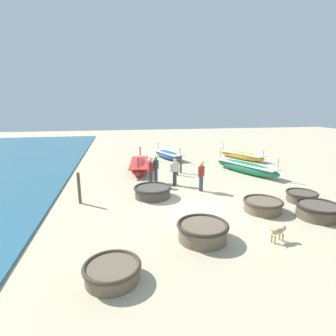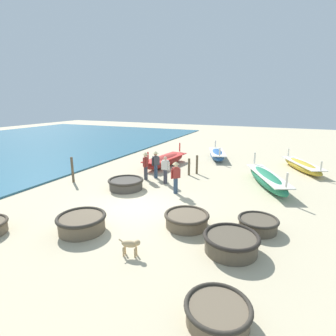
# 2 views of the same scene
# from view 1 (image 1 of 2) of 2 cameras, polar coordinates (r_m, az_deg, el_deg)

# --- Properties ---
(ground_plane) EXTENTS (80.00, 80.00, 0.00)m
(ground_plane) POSITION_cam_1_polar(r_m,az_deg,el_deg) (11.95, 6.50, -8.70)
(ground_plane) COLOR #C6B793
(coracle_nearest) EXTENTS (1.78, 1.78, 0.61)m
(coracle_nearest) POSITION_cam_1_polar(r_m,az_deg,el_deg) (9.24, 7.53, -13.38)
(coracle_nearest) COLOR brown
(coracle_nearest) RESTS_ON ground
(coracle_upturned) EXTENTS (1.89, 1.89, 0.56)m
(coracle_upturned) POSITION_cam_1_polar(r_m,az_deg,el_deg) (13.19, -3.38, -5.07)
(coracle_upturned) COLOR #4C473F
(coracle_upturned) RESTS_ON ground
(coracle_center) EXTENTS (1.54, 1.54, 0.47)m
(coracle_center) POSITION_cam_1_polar(r_m,az_deg,el_deg) (7.51, -12.05, -21.11)
(coracle_center) COLOR brown
(coracle_center) RESTS_ON ground
(coracle_front_right) EXTENTS (1.70, 1.70, 0.52)m
(coracle_front_right) POSITION_cam_1_polar(r_m,az_deg,el_deg) (12.18, 19.90, -7.57)
(coracle_front_right) COLOR brown
(coracle_front_right) RESTS_ON ground
(coracle_front_left) EXTENTS (1.46, 1.46, 0.48)m
(coracle_front_left) POSITION_cam_1_polar(r_m,az_deg,el_deg) (14.14, 27.06, -5.46)
(coracle_front_left) COLOR brown
(coracle_front_left) RESTS_ON ground
(coracle_weathered) EXTENTS (1.76, 1.76, 0.59)m
(coracle_weathered) POSITION_cam_1_polar(r_m,az_deg,el_deg) (12.44, 29.83, -7.97)
(coracle_weathered) COLOR brown
(coracle_weathered) RESTS_ON ground
(long_boat_blue_hull) EXTENTS (2.32, 4.20, 1.24)m
(long_boat_blue_hull) POSITION_cam_1_polar(r_m,az_deg,el_deg) (22.62, 0.06, 2.90)
(long_boat_blue_hull) COLOR #285693
(long_boat_blue_hull) RESTS_ON ground
(long_boat_ochre_hull) EXTENTS (1.74, 4.82, 1.39)m
(long_boat_ochre_hull) POSITION_cam_1_polar(r_m,az_deg,el_deg) (18.41, -6.23, 0.51)
(long_boat_ochre_hull) COLOR maroon
(long_boat_ochre_hull) RESTS_ON ground
(long_boat_green_hull) EXTENTS (2.91, 5.12, 1.44)m
(long_boat_green_hull) POSITION_cam_1_polar(r_m,az_deg,el_deg) (18.54, 16.52, 0.16)
(long_boat_green_hull) COLOR #237551
(long_boat_green_hull) RESTS_ON ground
(long_boat_red_hull) EXTENTS (2.77, 4.54, 1.13)m
(long_boat_red_hull) POSITION_cam_1_polar(r_m,az_deg,el_deg) (23.36, 15.67, 2.66)
(long_boat_red_hull) COLOR gold
(long_boat_red_hull) RESTS_ON ground
(fisherman_with_hat) EXTENTS (0.39, 0.41, 1.67)m
(fisherman_with_hat) POSITION_cam_1_polar(r_m,az_deg,el_deg) (14.02, 7.26, -1.25)
(fisherman_with_hat) COLOR #2D425B
(fisherman_with_hat) RESTS_ON ground
(fisherman_by_coracle) EXTENTS (0.53, 0.23, 1.57)m
(fisherman_by_coracle) POSITION_cam_1_polar(r_m,az_deg,el_deg) (14.95, 1.48, -0.70)
(fisherman_by_coracle) COLOR #383842
(fisherman_by_coracle) RESTS_ON ground
(fisherman_hauling) EXTENTS (0.36, 0.52, 1.67)m
(fisherman_hauling) POSITION_cam_1_polar(r_m,az_deg,el_deg) (14.89, -3.90, -0.30)
(fisherman_hauling) COLOR #383842
(fisherman_hauling) RESTS_ON ground
(fisherman_standing_right) EXTENTS (0.38, 0.44, 1.67)m
(fisherman_standing_right) POSITION_cam_1_polar(r_m,az_deg,el_deg) (15.47, -2.69, 0.23)
(fisherman_standing_right) COLOR #2D425B
(fisherman_standing_right) RESTS_ON ground
(dog) EXTENTS (0.67, 0.32, 0.55)m
(dog) POSITION_cam_1_polar(r_m,az_deg,el_deg) (9.76, 22.96, -12.60)
(dog) COLOR tan
(dog) RESTS_ON ground
(mooring_post_inland) EXTENTS (0.14, 0.14, 1.08)m
(mooring_post_inland) POSITION_cam_1_polar(r_m,az_deg,el_deg) (17.21, 2.05, 0.17)
(mooring_post_inland) COLOR brown
(mooring_post_inland) RESTS_ON ground
(mooring_post_mid_beach) EXTENTS (0.14, 0.14, 1.49)m
(mooring_post_mid_beach) POSITION_cam_1_polar(r_m,az_deg,el_deg) (12.89, -18.79, -4.18)
(mooring_post_mid_beach) COLOR brown
(mooring_post_mid_beach) RESTS_ON ground
(mooring_post_shoreline) EXTENTS (0.14, 0.14, 1.22)m
(mooring_post_shoreline) POSITION_cam_1_polar(r_m,az_deg,el_deg) (17.77, 2.81, 0.80)
(mooring_post_shoreline) COLOR brown
(mooring_post_shoreline) RESTS_ON ground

